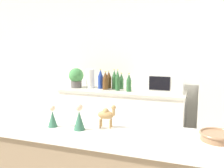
% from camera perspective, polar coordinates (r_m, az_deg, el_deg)
% --- Properties ---
extents(wall_back, '(8.00, 0.06, 2.55)m').
position_cam_1_polar(wall_back, '(3.68, 11.21, 4.67)').
color(wall_back, silver).
rests_on(wall_back, ground_plane).
extents(back_counter, '(1.73, 0.63, 0.91)m').
position_cam_1_polar(back_counter, '(3.61, 2.44, -8.45)').
color(back_counter, white).
rests_on(back_counter, ground_plane).
extents(potted_plant, '(0.22, 0.22, 0.29)m').
position_cam_1_polar(potted_plant, '(3.73, -8.19, 1.56)').
color(potted_plant, '#595451').
rests_on(potted_plant, back_counter).
extents(paper_towel_roll, '(0.12, 0.12, 0.28)m').
position_cam_1_polar(paper_towel_roll, '(3.67, -4.96, 1.25)').
color(paper_towel_roll, white).
rests_on(paper_towel_roll, back_counter).
extents(microwave, '(0.48, 0.37, 0.28)m').
position_cam_1_polar(microwave, '(3.38, 12.01, 0.53)').
color(microwave, white).
rests_on(microwave, back_counter).
extents(back_bottle_0, '(0.07, 0.07, 0.28)m').
position_cam_1_polar(back_bottle_0, '(3.55, 0.52, 0.99)').
color(back_bottle_0, '#2D6033').
rests_on(back_bottle_0, back_counter).
extents(back_bottle_1, '(0.08, 0.08, 0.26)m').
position_cam_1_polar(back_bottle_1, '(3.52, -1.50, 0.74)').
color(back_bottle_1, brown).
rests_on(back_bottle_1, back_counter).
extents(back_bottle_2, '(0.06, 0.06, 0.29)m').
position_cam_1_polar(back_bottle_2, '(3.44, 1.28, 0.80)').
color(back_bottle_2, '#2D6033').
rests_on(back_bottle_2, back_counter).
extents(back_bottle_3, '(0.07, 0.07, 0.25)m').
position_cam_1_polar(back_bottle_3, '(3.37, 3.88, 0.26)').
color(back_bottle_3, '#2D6033').
rests_on(back_bottle_3, back_counter).
extents(back_bottle_4, '(0.07, 0.07, 0.28)m').
position_cam_1_polar(back_bottle_4, '(3.61, -2.65, 1.09)').
color(back_bottle_4, navy).
rests_on(back_bottle_4, back_counter).
extents(back_bottle_5, '(0.06, 0.06, 0.23)m').
position_cam_1_polar(back_bottle_5, '(3.57, 2.14, 0.62)').
color(back_bottle_5, '#2D6033').
rests_on(back_bottle_5, back_counter).
extents(back_bottle_6, '(0.08, 0.08, 0.26)m').
position_cam_1_polar(back_bottle_6, '(3.63, -0.74, 0.94)').
color(back_bottle_6, brown).
rests_on(back_bottle_6, back_counter).
extents(fruit_bowl, '(0.19, 0.19, 0.05)m').
position_cam_1_polar(fruit_bowl, '(1.52, 22.92, -10.90)').
color(fruit_bowl, '#8C6647').
rests_on(fruit_bowl, bar_counter).
extents(camel_figurine, '(0.12, 0.06, 0.15)m').
position_cam_1_polar(camel_figurine, '(1.60, -1.26, -6.96)').
color(camel_figurine, '#A87F4C').
rests_on(camel_figurine, bar_counter).
extents(wise_man_figurine_blue, '(0.07, 0.07, 0.17)m').
position_cam_1_polar(wise_man_figurine_blue, '(1.58, -7.51, -7.86)').
color(wise_man_figurine_blue, '#33664C').
rests_on(wise_man_figurine_blue, bar_counter).
extents(wise_man_figurine_crimson, '(0.06, 0.06, 0.14)m').
position_cam_1_polar(wise_man_figurine_crimson, '(1.67, -13.43, -7.45)').
color(wise_man_figurine_crimson, '#33664C').
rests_on(wise_man_figurine_crimson, bar_counter).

